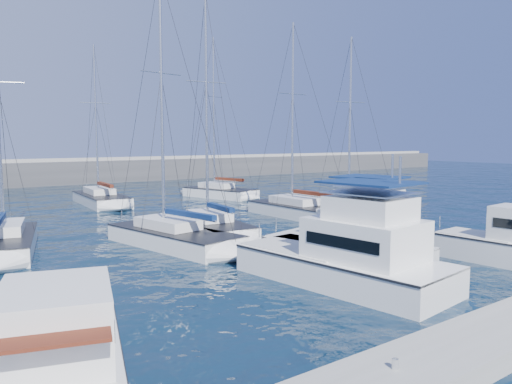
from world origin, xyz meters
TOP-DOWN VIEW (x-y plane):
  - ground at (0.00, 0.00)m, footprint 220.00×220.00m
  - breakwater at (0.00, 52.00)m, footprint 160.00×6.00m
  - dock_cleat_near_port at (-8.00, -11.00)m, footprint 0.16×0.16m
  - motor_yacht_port_outer at (-14.35, -6.72)m, footprint 4.45×6.75m
  - motor_yacht_port_inner at (-2.29, -4.29)m, footprint 4.78×9.40m
  - motor_yacht_stbd_inner at (-0.24, -2.55)m, footprint 4.80×8.04m
  - sailboat_mid_a at (-12.60, 10.56)m, footprint 5.01×8.51m
  - sailboat_mid_b at (-4.68, 6.68)m, footprint 4.60×9.15m
  - sailboat_mid_c at (-1.49, 7.79)m, footprint 3.75×7.20m
  - sailboat_mid_d at (8.06, 10.61)m, footprint 3.28×9.22m
  - sailboat_mid_e at (11.54, 8.15)m, footprint 4.50×8.77m
  - sailboat_back_b at (-1.67, 27.01)m, footprint 3.87×9.45m
  - sailboat_back_c at (10.18, 25.40)m, footprint 5.08×8.51m

SIDE VIEW (x-z plane):
  - ground at x=0.00m, z-range 0.00..0.00m
  - sailboat_back_b at x=-1.67m, z-range -6.91..7.93m
  - sailboat_mid_e at x=11.54m, z-range -6.50..7.53m
  - sailboat_mid_d at x=8.06m, z-range -7.02..8.05m
  - sailboat_mid_a at x=-12.60m, z-range -6.59..7.63m
  - sailboat_mid_b at x=-4.68m, z-range -7.12..8.17m
  - sailboat_mid_c at x=-1.49m, z-range -6.96..8.05m
  - sailboat_back_c at x=10.18m, z-range -7.74..8.84m
  - dock_cleat_near_port at x=-8.00m, z-range 0.60..0.85m
  - motor_yacht_port_outer at x=-14.35m, z-range -0.66..2.54m
  - breakwater at x=0.00m, z-range -1.17..3.28m
  - motor_yacht_stbd_inner at x=-0.24m, z-range -1.21..3.48m
  - motor_yacht_port_inner at x=-2.29m, z-range -1.21..3.48m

